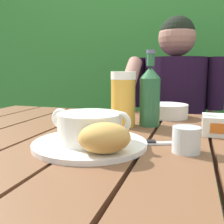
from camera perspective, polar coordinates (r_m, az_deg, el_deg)
name	(u,v)px	position (r m, az deg, el deg)	size (l,w,h in m)	color
dining_table	(118,172)	(0.72, 1.24, -13.04)	(1.40, 0.98, 0.78)	brown
hedge_backdrop	(150,28)	(2.30, 8.26, 17.66)	(3.28, 0.92, 2.90)	#30762F
chair_near_diner	(174,149)	(1.64, 13.52, -7.89)	(0.45, 0.45, 0.98)	brown
person_eating	(173,116)	(1.39, 13.18, -0.84)	(0.48, 0.47, 1.23)	black
serving_plate	(90,144)	(0.64, -4.84, -6.91)	(0.28, 0.28, 0.01)	white
soup_bowl	(90,126)	(0.63, -4.89, -3.17)	(0.20, 0.15, 0.08)	white
bread_roll	(105,138)	(0.54, -1.62, -5.68)	(0.13, 0.12, 0.06)	tan
beer_glass	(123,99)	(0.85, 2.46, 2.86)	(0.08, 0.08, 0.18)	gold
beer_bottle	(150,95)	(0.86, 8.31, 3.72)	(0.07, 0.07, 0.25)	#285D37
water_glass_small	(186,140)	(0.61, 15.95, -5.85)	(0.06, 0.06, 0.06)	silver
table_knife	(154,143)	(0.66, 9.20, -6.65)	(0.15, 0.07, 0.01)	silver
diner_bowl	(167,111)	(1.04, 12.00, 0.28)	(0.16, 0.16, 0.05)	white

